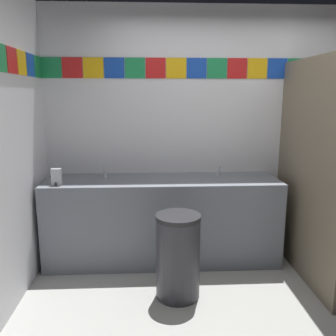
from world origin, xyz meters
name	(u,v)px	position (x,y,z in m)	size (l,w,h in m)	color
ground_plane	(259,324)	(0.00, 0.00, 0.00)	(8.46, 8.46, 0.00)	#9E9E99
wall_back	(224,132)	(0.00, 1.49, 1.32)	(3.85, 0.09, 2.62)	silver
vanity_counter	(163,219)	(-0.69, 1.15, 0.44)	(2.36, 0.61, 0.87)	slate
faucet_left	(105,173)	(-1.28, 1.24, 0.92)	(0.04, 0.10, 0.14)	silver
faucet_right	(218,172)	(-0.10, 1.24, 0.92)	(0.04, 0.10, 0.14)	silver
soap_dispenser	(57,177)	(-1.70, 0.96, 0.95)	(0.09, 0.09, 0.16)	#B7BABF
trash_bin	(178,256)	(-0.59, 0.43, 0.37)	(0.38, 0.38, 0.74)	#333338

